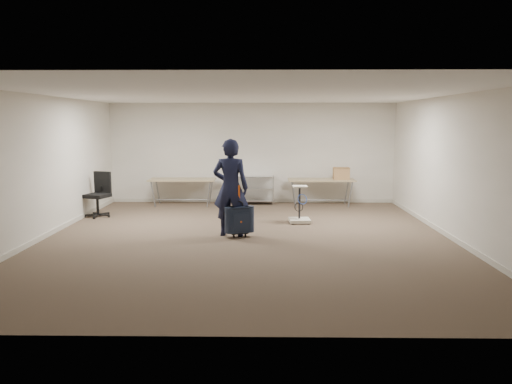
{
  "coord_description": "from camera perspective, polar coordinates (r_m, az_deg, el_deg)",
  "views": [
    {
      "loc": [
        0.33,
        -9.57,
        2.29
      ],
      "look_at": [
        0.17,
        0.3,
        0.89
      ],
      "focal_mm": 35.0,
      "sensor_mm": 36.0,
      "label": 1
    }
  ],
  "objects": [
    {
      "name": "equipment_cart",
      "position": [
        11.39,
        5.02,
        -2.42
      ],
      "size": [
        0.49,
        0.49,
        0.85
      ],
      "color": "beige",
      "rests_on": "ground"
    },
    {
      "name": "suitcase",
      "position": [
        9.92,
        -1.9,
        -3.18
      ],
      "size": [
        0.43,
        0.33,
        1.04
      ],
      "color": "#161832",
      "rests_on": "ground"
    },
    {
      "name": "folding_table_right",
      "position": [
        13.71,
        7.47,
        1.25
      ],
      "size": [
        1.8,
        0.75,
        0.73
      ],
      "color": "#9D8760",
      "rests_on": "ground"
    },
    {
      "name": "folding_table_left",
      "position": [
        13.8,
        -8.41,
        1.28
      ],
      "size": [
        1.8,
        0.75,
        0.73
      ],
      "color": "#9D8760",
      "rests_on": "ground"
    },
    {
      "name": "wire_shelf",
      "position": [
        13.9,
        -0.47,
        0.43
      ],
      "size": [
        1.22,
        0.47,
        0.8
      ],
      "color": "silver",
      "rests_on": "ground"
    },
    {
      "name": "ground",
      "position": [
        9.85,
        -1.05,
        -5.38
      ],
      "size": [
        9.0,
        9.0,
        0.0
      ],
      "primitive_type": "plane",
      "color": "#4E3B2F",
      "rests_on": "ground"
    },
    {
      "name": "room_shell",
      "position": [
        11.19,
        -0.81,
        -3.48
      ],
      "size": [
        8.0,
        9.0,
        9.0
      ],
      "color": "beige",
      "rests_on": "ground"
    },
    {
      "name": "office_chair",
      "position": [
        12.69,
        -17.54,
        -1.21
      ],
      "size": [
        0.65,
        0.65,
        1.08
      ],
      "color": "black",
      "rests_on": "ground"
    },
    {
      "name": "cardboard_box",
      "position": [
        13.75,
        9.72,
        2.11
      ],
      "size": [
        0.43,
        0.33,
        0.32
      ],
      "primitive_type": "cube",
      "rotation": [
        0.0,
        0.0,
        -0.02
      ],
      "color": "#9A6847",
      "rests_on": "folding_table_right"
    },
    {
      "name": "person",
      "position": [
        9.96,
        -2.92,
        0.5
      ],
      "size": [
        0.76,
        0.54,
        1.96
      ],
      "primitive_type": "imported",
      "rotation": [
        0.0,
        0.0,
        3.03
      ],
      "color": "black",
      "rests_on": "ground"
    }
  ]
}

